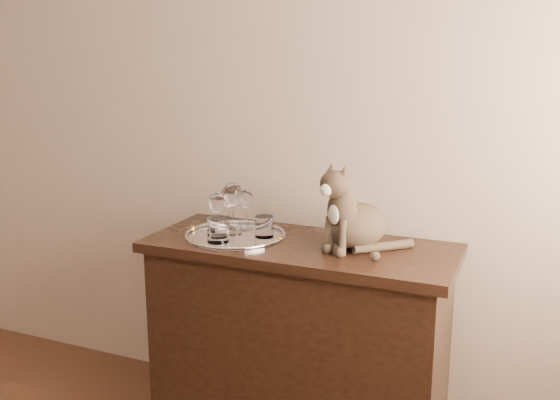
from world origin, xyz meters
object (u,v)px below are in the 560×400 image
at_px(tray, 235,237).
at_px(cat, 357,204).
at_px(wine_glass_a, 228,208).
at_px(tumbler_b, 218,230).
at_px(wine_glass_c, 217,214).
at_px(wine_glass_b, 246,209).
at_px(sideboard, 299,344).
at_px(tumbler_c, 264,227).
at_px(wine_glass_d, 233,208).

distance_m(tray, cat, 0.51).
bearing_deg(wine_glass_a, tumbler_b, -74.77).
height_order(wine_glass_c, tumbler_b, wine_glass_c).
bearing_deg(wine_glass_c, wine_glass_b, 59.53).
bearing_deg(wine_glass_b, wine_glass_a, -157.73).
bearing_deg(sideboard, tumbler_b, -155.23).
bearing_deg(tumbler_c, wine_glass_d, -178.71).
bearing_deg(wine_glass_a, tray, -47.61).
xyz_separation_m(wine_glass_b, tumbler_b, (-0.02, -0.21, -0.04)).
xyz_separation_m(tray, wine_glass_a, (-0.07, 0.08, 0.09)).
xyz_separation_m(wine_glass_b, wine_glass_d, (-0.02, -0.08, 0.02)).
distance_m(wine_glass_d, cat, 0.50).
distance_m(wine_glass_c, tumbler_b, 0.11).
distance_m(wine_glass_d, tumbler_b, 0.14).
height_order(tumbler_c, cat, cat).
xyz_separation_m(wine_glass_d, tumbler_b, (0.00, -0.13, -0.06)).
height_order(wine_glass_d, tumbler_b, wine_glass_d).
relative_size(sideboard, wine_glass_b, 7.07).
relative_size(tray, tumbler_b, 4.16).
bearing_deg(sideboard, tray, -173.51).
relative_size(sideboard, wine_glass_d, 5.68).
height_order(tumbler_b, tumbler_c, tumbler_b).
bearing_deg(cat, tumbler_c, -151.39).
distance_m(wine_glass_a, tumbler_b, 0.19).
relative_size(wine_glass_b, wine_glass_d, 0.80).
height_order(tray, wine_glass_b, wine_glass_b).
xyz_separation_m(tumbler_b, tumbler_c, (0.13, 0.13, -0.01)).
bearing_deg(wine_glass_a, tumbler_c, -13.89).
height_order(tray, wine_glass_d, wine_glass_d).
bearing_deg(tumbler_b, wine_glass_d, 90.76).
bearing_deg(cat, wine_glass_a, -158.25).
height_order(wine_glass_a, wine_glass_c, wine_glass_a).
distance_m(wine_glass_a, wine_glass_d, 0.07).
bearing_deg(wine_glass_b, tumbler_b, -94.93).
relative_size(wine_glass_c, cat, 0.51).
xyz_separation_m(tray, cat, (0.47, 0.07, 0.16)).
distance_m(wine_glass_b, tumbler_c, 0.14).
height_order(tray, wine_glass_a, wine_glass_a).
relative_size(sideboard, wine_glass_c, 7.04).
bearing_deg(tray, wine_glass_c, -168.10).
relative_size(wine_glass_a, cat, 0.53).
bearing_deg(tumbler_c, sideboard, -0.49).
distance_m(wine_glass_c, tumbler_c, 0.20).
distance_m(tray, tumbler_b, 0.12).
distance_m(sideboard, tumbler_c, 0.50).
distance_m(sideboard, wine_glass_b, 0.59).
height_order(tray, tumbler_b, tumbler_b).
distance_m(wine_glass_d, tumbler_c, 0.15).
bearing_deg(tumbler_c, wine_glass_a, 166.11).
xyz_separation_m(tray, tumbler_b, (-0.02, -0.10, 0.05)).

